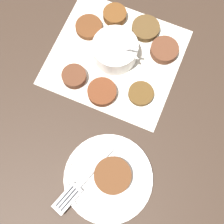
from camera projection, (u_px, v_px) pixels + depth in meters
name	position (u px, v px, depth m)	size (l,w,h in m)	color
ground_plane	(123.00, 66.00, 0.76)	(4.00, 4.00, 0.00)	#38281E
napkin	(115.00, 57.00, 0.77)	(0.34, 0.32, 0.00)	silver
sauce_bowl	(115.00, 51.00, 0.74)	(0.12, 0.11, 0.09)	white
fritter_0	(141.00, 94.00, 0.73)	(0.06, 0.06, 0.01)	brown
fritter_1	(164.00, 50.00, 0.76)	(0.07, 0.07, 0.02)	brown
fritter_2	(102.00, 92.00, 0.73)	(0.07, 0.07, 0.02)	brown
fritter_3	(115.00, 15.00, 0.78)	(0.06, 0.06, 0.02)	brown
fritter_4	(144.00, 28.00, 0.78)	(0.07, 0.07, 0.02)	brown
fritter_5	(74.00, 76.00, 0.74)	(0.06, 0.06, 0.02)	brown
fritter_6	(89.00, 27.00, 0.78)	(0.07, 0.07, 0.01)	brown
serving_plate	(108.00, 178.00, 0.68)	(0.19, 0.19, 0.02)	white
fritter_on_plate	(113.00, 176.00, 0.66)	(0.08, 0.08, 0.01)	brown
fork	(78.00, 185.00, 0.66)	(0.05, 0.18, 0.00)	silver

